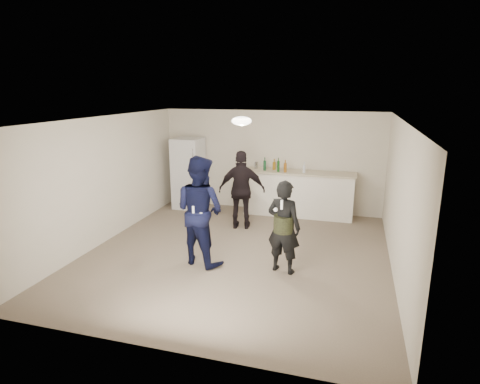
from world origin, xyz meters
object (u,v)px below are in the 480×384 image
(counter, at_px, (298,194))
(woman, at_px, (284,227))
(spectator, at_px, (242,190))
(fridge, at_px, (189,173))
(man, at_px, (200,210))
(shaker, at_px, (256,165))

(counter, height_order, woman, woman)
(counter, xyz_separation_m, spectator, (-1.07, -1.25, 0.34))
(fridge, bearing_deg, man, -63.67)
(fridge, xyz_separation_m, shaker, (1.75, 0.15, 0.28))
(man, bearing_deg, woman, -159.60)
(man, xyz_separation_m, woman, (1.47, 0.03, -0.17))
(counter, bearing_deg, fridge, -178.58)
(counter, distance_m, shaker, 1.26)
(counter, height_order, man, man)
(man, bearing_deg, shaker, -74.09)
(shaker, relative_size, woman, 0.11)
(shaker, bearing_deg, fridge, -175.02)
(fridge, height_order, spectator, fridge)
(man, bearing_deg, fridge, -44.25)
(counter, distance_m, fridge, 2.85)
(shaker, xyz_separation_m, woman, (1.27, -3.25, -0.38))
(counter, distance_m, woman, 3.19)
(woman, bearing_deg, man, 14.91)
(counter, bearing_deg, shaker, 175.64)
(man, distance_m, woman, 1.48)
(fridge, distance_m, spectator, 2.11)
(fridge, relative_size, shaker, 10.59)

